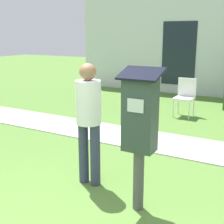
# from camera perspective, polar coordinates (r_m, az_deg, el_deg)

# --- Properties ---
(sidewalk) EXTENTS (12.00, 1.10, 0.02)m
(sidewalk) POSITION_cam_1_polar(r_m,az_deg,el_deg) (5.71, 10.25, -5.69)
(sidewalk) COLOR beige
(sidewalk) RESTS_ON ground
(parking_meter) EXTENTS (0.44, 0.31, 1.59)m
(parking_meter) POSITION_cam_1_polar(r_m,az_deg,el_deg) (3.31, 5.10, -1.86)
(parking_meter) COLOR #4C4C4C
(parking_meter) RESTS_ON ground
(person_standing) EXTENTS (0.32, 0.32, 1.58)m
(person_standing) POSITION_cam_1_polar(r_m,az_deg,el_deg) (3.93, -4.30, -0.60)
(person_standing) COLOR #333851
(person_standing) RESTS_ON ground
(outdoor_chair_left) EXTENTS (0.44, 0.44, 0.90)m
(outdoor_chair_left) POSITION_cam_1_polar(r_m,az_deg,el_deg) (7.63, 13.28, 3.22)
(outdoor_chair_left) COLOR white
(outdoor_chair_left) RESTS_ON ground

